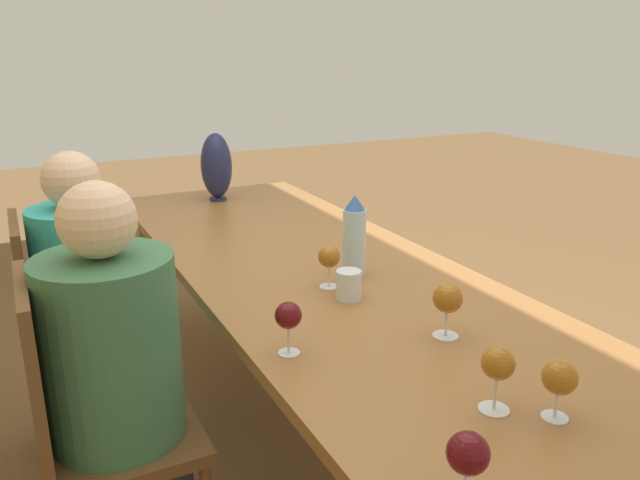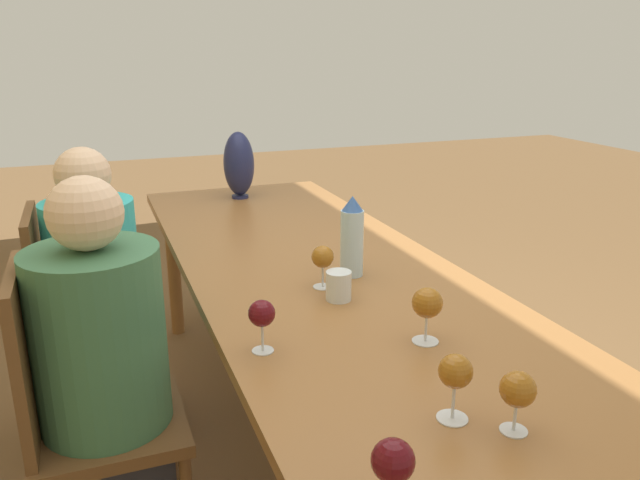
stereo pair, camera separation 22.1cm
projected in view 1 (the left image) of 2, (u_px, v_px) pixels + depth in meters
The scene contains 15 objects.
ground_plane at pixel (318, 448), 2.49m from camera, with size 14.00×14.00×0.00m, color brown.
dining_table at pixel (318, 283), 2.28m from camera, with size 2.73×0.93×0.78m.
water_bottle at pixel (354, 236), 2.13m from camera, with size 0.08×0.08×0.28m.
water_tumbler at pixel (349, 285), 1.94m from camera, with size 0.08×0.08×0.09m.
vase at pixel (216, 166), 3.14m from camera, with size 0.16×0.16×0.34m.
wine_glass_0 at pixel (288, 317), 1.58m from camera, with size 0.07×0.07×0.14m.
wine_glass_1 at pixel (468, 455), 1.05m from camera, with size 0.08×0.08×0.14m.
wine_glass_2 at pixel (498, 365), 1.33m from camera, with size 0.07×0.07×0.15m.
wine_glass_3 at pixel (560, 378), 1.30m from camera, with size 0.07×0.07×0.14m.
wine_glass_4 at pixel (329, 257), 2.02m from camera, with size 0.07×0.07×0.14m.
wine_glass_5 at pixel (448, 299), 1.67m from camera, with size 0.08×0.08×0.15m.
chair_near at pixel (92, 424), 1.76m from camera, with size 0.44×0.44×0.97m.
chair_far at pixel (68, 334), 2.31m from camera, with size 0.44×0.44×0.97m.
person_near at pixel (121, 377), 1.76m from camera, with size 0.38×0.38×1.21m.
person_far at pixel (90, 299), 2.31m from camera, with size 0.34×0.34×1.19m.
Camera 1 is at (-1.90, 0.94, 1.54)m, focal length 35.00 mm.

